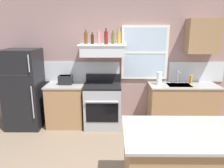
{
  "coord_description": "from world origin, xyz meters",
  "views": [
    {
      "loc": [
        -0.02,
        -2.38,
        2.01
      ],
      "look_at": [
        -0.05,
        1.2,
        1.1
      ],
      "focal_mm": 33.64,
      "sensor_mm": 36.0,
      "label": 1
    }
  ],
  "objects_px": {
    "stove_range": "(103,105)",
    "paper_towel_roll": "(159,78)",
    "bottle_brown_stout": "(92,39)",
    "bottle_red_label_wine": "(106,38)",
    "refrigerator": "(24,89)",
    "kitchen_island": "(182,166)",
    "bottle_champagne_gold_foil": "(119,38)",
    "bottle_amber_wine": "(86,38)",
    "bottle_rose_pink": "(99,38)",
    "toaster": "(66,80)",
    "bottle_olive_oil_square": "(113,38)",
    "dish_soap_bottle": "(191,79)"
  },
  "relations": [
    {
      "from": "stove_range",
      "to": "paper_towel_roll",
      "type": "bearing_deg",
      "value": 1.81
    },
    {
      "from": "bottle_brown_stout",
      "to": "bottle_red_label_wine",
      "type": "relative_size",
      "value": 0.76
    },
    {
      "from": "refrigerator",
      "to": "kitchen_island",
      "type": "distance_m",
      "value": 3.4
    },
    {
      "from": "bottle_red_label_wine",
      "to": "paper_towel_roll",
      "type": "xyz_separation_m",
      "value": [
        1.11,
        -0.0,
        -0.83
      ]
    },
    {
      "from": "bottle_champagne_gold_foil",
      "to": "kitchen_island",
      "type": "height_order",
      "value": "bottle_champagne_gold_foil"
    },
    {
      "from": "bottle_amber_wine",
      "to": "bottle_rose_pink",
      "type": "relative_size",
      "value": 0.97
    },
    {
      "from": "bottle_amber_wine",
      "to": "bottle_champagne_gold_foil",
      "type": "distance_m",
      "value": 0.67
    },
    {
      "from": "refrigerator",
      "to": "bottle_champagne_gold_foil",
      "type": "height_order",
      "value": "bottle_champagne_gold_foil"
    },
    {
      "from": "toaster",
      "to": "kitchen_island",
      "type": "height_order",
      "value": "toaster"
    },
    {
      "from": "bottle_amber_wine",
      "to": "paper_towel_roll",
      "type": "xyz_separation_m",
      "value": [
        1.52,
        -0.11,
        -0.82
      ]
    },
    {
      "from": "bottle_champagne_gold_foil",
      "to": "kitchen_island",
      "type": "distance_m",
      "value": 2.73
    },
    {
      "from": "paper_towel_roll",
      "to": "kitchen_island",
      "type": "xyz_separation_m",
      "value": [
        -0.14,
        -2.11,
        -0.59
      ]
    },
    {
      "from": "paper_towel_roll",
      "to": "stove_range",
      "type": "bearing_deg",
      "value": -178.19
    },
    {
      "from": "bottle_red_label_wine",
      "to": "kitchen_island",
      "type": "relative_size",
      "value": 0.22
    },
    {
      "from": "refrigerator",
      "to": "bottle_olive_oil_square",
      "type": "relative_size",
      "value": 5.99
    },
    {
      "from": "bottle_amber_wine",
      "to": "bottle_olive_oil_square",
      "type": "xyz_separation_m",
      "value": [
        0.55,
        -0.06,
        -0.0
      ]
    },
    {
      "from": "bottle_brown_stout",
      "to": "bottle_olive_oil_square",
      "type": "xyz_separation_m",
      "value": [
        0.42,
        -0.01,
        0.02
      ]
    },
    {
      "from": "stove_range",
      "to": "bottle_brown_stout",
      "type": "distance_m",
      "value": 1.4
    },
    {
      "from": "bottle_brown_stout",
      "to": "paper_towel_roll",
      "type": "height_order",
      "value": "bottle_brown_stout"
    },
    {
      "from": "stove_range",
      "to": "bottle_amber_wine",
      "type": "xyz_separation_m",
      "value": [
        -0.34,
        0.15,
        1.4
      ]
    },
    {
      "from": "refrigerator",
      "to": "bottle_brown_stout",
      "type": "height_order",
      "value": "bottle_brown_stout"
    },
    {
      "from": "refrigerator",
      "to": "bottle_brown_stout",
      "type": "distance_m",
      "value": 1.77
    },
    {
      "from": "refrigerator",
      "to": "bottle_brown_stout",
      "type": "xyz_separation_m",
      "value": [
        1.44,
        0.13,
        1.02
      ]
    },
    {
      "from": "bottle_olive_oil_square",
      "to": "bottle_champagne_gold_foil",
      "type": "bearing_deg",
      "value": 23.03
    },
    {
      "from": "bottle_brown_stout",
      "to": "bottle_red_label_wine",
      "type": "distance_m",
      "value": 0.29
    },
    {
      "from": "bottle_amber_wine",
      "to": "bottle_olive_oil_square",
      "type": "bearing_deg",
      "value": -5.92
    },
    {
      "from": "bottle_amber_wine",
      "to": "kitchen_island",
      "type": "xyz_separation_m",
      "value": [
        1.38,
        -2.23,
        -1.41
      ]
    },
    {
      "from": "toaster",
      "to": "stove_range",
      "type": "xyz_separation_m",
      "value": [
        0.79,
        -0.06,
        -0.54
      ]
    },
    {
      "from": "toaster",
      "to": "kitchen_island",
      "type": "relative_size",
      "value": 0.21
    },
    {
      "from": "paper_towel_roll",
      "to": "dish_soap_bottle",
      "type": "height_order",
      "value": "paper_towel_roll"
    },
    {
      "from": "bottle_red_label_wine",
      "to": "dish_soap_bottle",
      "type": "relative_size",
      "value": 1.75
    },
    {
      "from": "bottle_amber_wine",
      "to": "stove_range",
      "type": "bearing_deg",
      "value": -23.93
    },
    {
      "from": "refrigerator",
      "to": "dish_soap_bottle",
      "type": "bearing_deg",
      "value": 2.6
    },
    {
      "from": "toaster",
      "to": "dish_soap_bottle",
      "type": "xyz_separation_m",
      "value": [
        2.67,
        0.08,
        -0.01
      ]
    },
    {
      "from": "kitchen_island",
      "to": "bottle_red_label_wine",
      "type": "bearing_deg",
      "value": 114.48
    },
    {
      "from": "bottle_olive_oil_square",
      "to": "kitchen_island",
      "type": "relative_size",
      "value": 0.2
    },
    {
      "from": "bottle_amber_wine",
      "to": "toaster",
      "type": "bearing_deg",
      "value": -168.06
    },
    {
      "from": "bottle_brown_stout",
      "to": "kitchen_island",
      "type": "xyz_separation_m",
      "value": [
        1.24,
        -2.18,
        -1.39
      ]
    },
    {
      "from": "refrigerator",
      "to": "bottle_olive_oil_square",
      "type": "xyz_separation_m",
      "value": [
        1.86,
        0.12,
        1.03
      ]
    },
    {
      "from": "refrigerator",
      "to": "stove_range",
      "type": "bearing_deg",
      "value": 0.8
    },
    {
      "from": "bottle_olive_oil_square",
      "to": "bottle_rose_pink",
      "type": "bearing_deg",
      "value": -173.67
    },
    {
      "from": "bottle_rose_pink",
      "to": "paper_towel_roll",
      "type": "distance_m",
      "value": 1.5
    },
    {
      "from": "bottle_olive_oil_square",
      "to": "dish_soap_bottle",
      "type": "height_order",
      "value": "bottle_olive_oil_square"
    },
    {
      "from": "paper_towel_roll",
      "to": "dish_soap_bottle",
      "type": "relative_size",
      "value": 1.5
    },
    {
      "from": "refrigerator",
      "to": "paper_towel_roll",
      "type": "relative_size",
      "value": 6.12
    },
    {
      "from": "bottle_olive_oil_square",
      "to": "dish_soap_bottle",
      "type": "xyz_separation_m",
      "value": [
        1.67,
        0.04,
        -0.86
      ]
    },
    {
      "from": "dish_soap_bottle",
      "to": "bottle_olive_oil_square",
      "type": "bearing_deg",
      "value": -178.54
    },
    {
      "from": "kitchen_island",
      "to": "bottle_olive_oil_square",
      "type": "bearing_deg",
      "value": 110.87
    },
    {
      "from": "bottle_rose_pink",
      "to": "bottle_champagne_gold_foil",
      "type": "bearing_deg",
      "value": 11.6
    },
    {
      "from": "stove_range",
      "to": "paper_towel_roll",
      "type": "distance_m",
      "value": 1.32
    }
  ]
}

